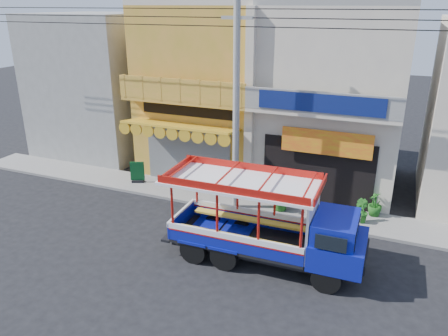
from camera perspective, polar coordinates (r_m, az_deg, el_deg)
name	(u,v)px	position (r m, az deg, el deg)	size (l,w,h in m)	color
ground	(228,253)	(15.36, 0.50, -11.05)	(90.00, 90.00, 0.00)	black
sidewalk	(263,205)	(18.65, 5.13, -4.84)	(30.00, 2.00, 0.12)	slate
shophouse_left	(214,87)	(22.30, -1.36, 10.47)	(6.00, 7.50, 8.24)	gold
shophouse_right	(335,97)	(20.66, 14.25, 9.01)	(6.00, 6.75, 8.24)	beige
party_pilaster	(249,108)	(18.40, 3.34, 7.88)	(0.35, 0.30, 8.00)	beige
filler_building_left	(100,84)	(25.97, -15.85, 10.49)	(6.00, 6.00, 7.60)	gray
utility_pole	(240,90)	(16.72, 2.11, 10.20)	(28.00, 0.26, 9.00)	gray
songthaew_truck	(278,225)	(14.12, 7.11, -7.44)	(6.54, 2.30, 3.03)	black
green_sign	(137,174)	(21.00, -11.24, -0.72)	(0.64, 0.49, 1.01)	black
potted_plant_a	(281,197)	(18.00, 7.47, -3.73)	(1.02, 0.88, 1.13)	#1E5B1A
potted_plant_b	(362,211)	(17.72, 17.54, -5.37)	(0.51, 0.41, 0.92)	#1E5B1A
potted_plant_c	(375,204)	(18.40, 19.14, -4.41)	(0.57, 0.57, 1.02)	#1E5B1A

